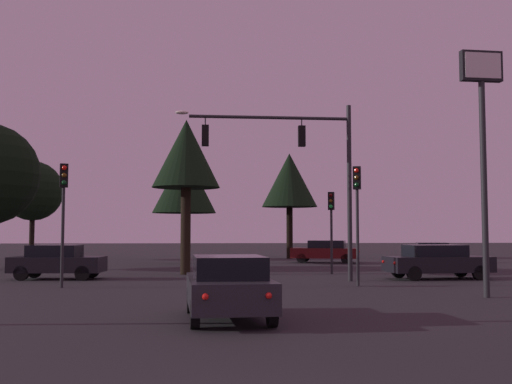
{
  "coord_description": "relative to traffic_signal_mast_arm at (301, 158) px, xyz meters",
  "views": [
    {
      "loc": [
        -0.27,
        -5.81,
        2.09
      ],
      "look_at": [
        1.75,
        20.61,
        3.86
      ],
      "focal_mm": 42.18,
      "sensor_mm": 36.0,
      "label": 1
    }
  ],
  "objects": [
    {
      "name": "ground_plane",
      "position": [
        -3.6,
        4.88,
        -5.26
      ],
      "size": [
        168.0,
        168.0,
        0.0
      ],
      "primitive_type": "plane",
      "color": "#262326",
      "rests_on": "ground"
    },
    {
      "name": "traffic_light_corner_right",
      "position": [
        1.86,
        -2.37,
        -1.97
      ],
      "size": [
        0.36,
        0.39,
        4.66
      ],
      "color": "#232326",
      "rests_on": "ground"
    },
    {
      "name": "tree_right_cluster",
      "position": [
        -5.09,
        4.6,
        0.66
      ],
      "size": [
        3.39,
        3.39,
        7.73
      ],
      "color": "black",
      "rests_on": "ground"
    },
    {
      "name": "tree_lot_edge",
      "position": [
        -17.28,
        21.06,
        -0.07
      ],
      "size": [
        4.51,
        4.51,
        7.46
      ],
      "color": "black",
      "rests_on": "ground"
    },
    {
      "name": "car_crossing_right",
      "position": [
        6.25,
        0.81,
        -4.46
      ],
      "size": [
        4.8,
        2.28,
        1.52
      ],
      "color": "black",
      "rests_on": "ground"
    },
    {
      "name": "traffic_light_median",
      "position": [
        -9.42,
        -2.24,
        -1.95
      ],
      "size": [
        0.36,
        0.38,
        4.68
      ],
      "color": "#232326",
      "rests_on": "ground"
    },
    {
      "name": "car_nearside_lane",
      "position": [
        -3.43,
        -10.95,
        -4.46
      ],
      "size": [
        2.14,
        4.1,
        1.52
      ],
      "color": "#232328",
      "rests_on": "ground"
    },
    {
      "name": "traffic_signal_mast_arm",
      "position": [
        0.0,
        0.0,
        0.0
      ],
      "size": [
        7.59,
        0.47,
        7.6
      ],
      "color": "#232326",
      "rests_on": "ground"
    },
    {
      "name": "car_parked_lot",
      "position": [
        4.01,
        15.35,
        -4.46
      ],
      "size": [
        4.85,
        3.11,
        1.52
      ],
      "color": "#4C0F0F",
      "rests_on": "ground"
    },
    {
      "name": "tree_left_far",
      "position": [
        2.43,
        21.98,
        0.93
      ],
      "size": [
        4.42,
        4.42,
        8.39
      ],
      "color": "black",
      "rests_on": "ground"
    },
    {
      "name": "car_crossing_left",
      "position": [
        -10.65,
        1.97,
        -4.46
      ],
      "size": [
        4.15,
        2.04,
        1.52
      ],
      "color": "black",
      "rests_on": "ground"
    },
    {
      "name": "store_sign_illuminated",
      "position": [
        4.95,
        -6.72,
        0.53
      ],
      "size": [
        1.41,
        0.35,
        8.01
      ],
      "color": "#232326",
      "rests_on": "ground"
    },
    {
      "name": "traffic_light_corner_left",
      "position": [
        2.17,
        4.2,
        -2.35
      ],
      "size": [
        0.36,
        0.39,
        4.09
      ],
      "color": "#232326",
      "rests_on": "ground"
    },
    {
      "name": "tree_behind_sign",
      "position": [
        -5.61,
        14.86,
        0.17
      ],
      "size": [
        4.25,
        4.25,
        7.55
      ],
      "color": "black",
      "rests_on": "ground"
    },
    {
      "name": "car_far_lane",
      "position": [
        8.2,
        6.6,
        -4.46
      ],
      "size": [
        2.88,
        4.47,
        1.52
      ],
      "color": "#473828",
      "rests_on": "ground"
    }
  ]
}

